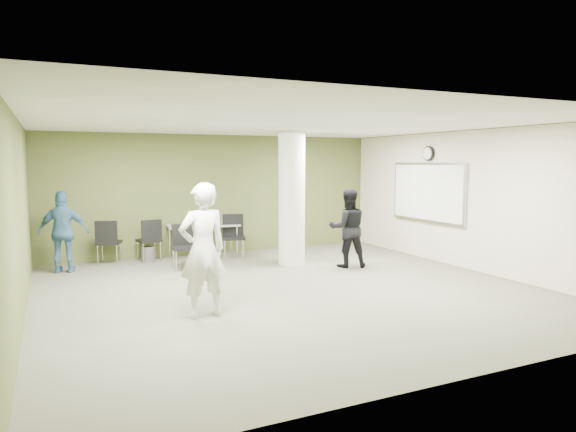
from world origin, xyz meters
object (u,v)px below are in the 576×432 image
chair_back_left (108,239)px  woman_white (203,250)px  folding_table (203,227)px  man_blue (64,232)px  man_black (348,228)px

chair_back_left → woman_white: bearing=119.4°
chair_back_left → folding_table: bearing=-161.7°
chair_back_left → man_blue: 0.99m
man_black → man_blue: man_black is taller
woman_white → man_blue: (-1.68, 4.00, -0.14)m
chair_back_left → man_black: size_ratio=0.59×
folding_table → man_black: (2.41, -2.29, 0.10)m
chair_back_left → man_blue: (-0.86, -0.43, 0.25)m
folding_table → man_blue: size_ratio=1.02×
man_blue → folding_table: bearing=-158.8°
woman_white → man_blue: bearing=-74.5°
folding_table → man_black: size_ratio=1.01×
man_black → man_blue: bearing=-2.1°
folding_table → woman_white: size_ratio=0.87×
chair_back_left → woman_white: (0.82, -4.43, 0.39)m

